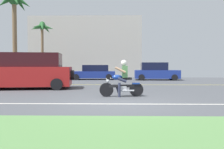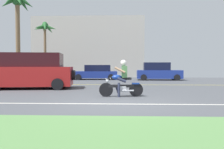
{
  "view_description": "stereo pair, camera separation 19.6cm",
  "coord_description": "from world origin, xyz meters",
  "px_view_note": "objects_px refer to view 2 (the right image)",
  "views": [
    {
      "loc": [
        -0.11,
        -7.65,
        1.29
      ],
      "look_at": [
        -0.33,
        2.58,
        0.91
      ],
      "focal_mm": 35.62,
      "sensor_mm": 36.0,
      "label": 1
    },
    {
      "loc": [
        0.08,
        -7.64,
        1.29
      ],
      "look_at": [
        -0.33,
        2.58,
        0.91
      ],
      "focal_mm": 35.62,
      "sensor_mm": 36.0,
      "label": 2
    }
  ],
  "objects_px": {
    "suv_nearby": "(30,72)",
    "palm_tree_1": "(45,31)",
    "palm_tree_0": "(17,9)",
    "parked_car_1": "(96,73)",
    "parked_car_2": "(158,72)",
    "parked_car_0": "(30,73)",
    "motorcyclist": "(121,81)"
  },
  "relations": [
    {
      "from": "parked_car_1",
      "to": "palm_tree_1",
      "type": "relative_size",
      "value": 0.76
    },
    {
      "from": "motorcyclist",
      "to": "suv_nearby",
      "type": "bearing_deg",
      "value": 148.8
    },
    {
      "from": "suv_nearby",
      "to": "palm_tree_1",
      "type": "bearing_deg",
      "value": 104.29
    },
    {
      "from": "palm_tree_0",
      "to": "palm_tree_1",
      "type": "height_order",
      "value": "palm_tree_0"
    },
    {
      "from": "motorcyclist",
      "to": "palm_tree_0",
      "type": "height_order",
      "value": "palm_tree_0"
    },
    {
      "from": "parked_car_0",
      "to": "palm_tree_1",
      "type": "xyz_separation_m",
      "value": [
        0.45,
        2.61,
        4.13
      ]
    },
    {
      "from": "suv_nearby",
      "to": "palm_tree_0",
      "type": "bearing_deg",
      "value": 118.29
    },
    {
      "from": "parked_car_0",
      "to": "parked_car_2",
      "type": "xyz_separation_m",
      "value": [
        11.61,
        1.33,
        0.08
      ]
    },
    {
      "from": "parked_car_2",
      "to": "parked_car_0",
      "type": "bearing_deg",
      "value": -173.46
    },
    {
      "from": "parked_car_0",
      "to": "palm_tree_0",
      "type": "relative_size",
      "value": 0.52
    },
    {
      "from": "motorcyclist",
      "to": "parked_car_2",
      "type": "distance_m",
      "value": 12.04
    },
    {
      "from": "motorcyclist",
      "to": "suv_nearby",
      "type": "distance_m",
      "value": 6.13
    },
    {
      "from": "parked_car_1",
      "to": "parked_car_2",
      "type": "relative_size",
      "value": 1.05
    },
    {
      "from": "motorcyclist",
      "to": "parked_car_1",
      "type": "height_order",
      "value": "motorcyclist"
    },
    {
      "from": "parked_car_2",
      "to": "palm_tree_0",
      "type": "distance_m",
      "value": 15.73
    },
    {
      "from": "motorcyclist",
      "to": "palm_tree_0",
      "type": "bearing_deg",
      "value": 128.69
    },
    {
      "from": "motorcyclist",
      "to": "palm_tree_0",
      "type": "distance_m",
      "value": 18.42
    },
    {
      "from": "suv_nearby",
      "to": "palm_tree_1",
      "type": "relative_size",
      "value": 0.89
    },
    {
      "from": "motorcyclist",
      "to": "palm_tree_0",
      "type": "relative_size",
      "value": 0.21
    },
    {
      "from": "parked_car_2",
      "to": "motorcyclist",
      "type": "bearing_deg",
      "value": -106.72
    },
    {
      "from": "parked_car_0",
      "to": "parked_car_2",
      "type": "relative_size",
      "value": 1.11
    },
    {
      "from": "parked_car_2",
      "to": "palm_tree_1",
      "type": "bearing_deg",
      "value": 173.48
    },
    {
      "from": "parked_car_1",
      "to": "palm_tree_1",
      "type": "distance_m",
      "value": 6.7
    },
    {
      "from": "parked_car_1",
      "to": "parked_car_0",
      "type": "bearing_deg",
      "value": -160.79
    },
    {
      "from": "suv_nearby",
      "to": "parked_car_2",
      "type": "height_order",
      "value": "suv_nearby"
    },
    {
      "from": "suv_nearby",
      "to": "parked_car_1",
      "type": "distance_m",
      "value": 9.43
    },
    {
      "from": "parked_car_0",
      "to": "palm_tree_1",
      "type": "relative_size",
      "value": 0.8
    },
    {
      "from": "parked_car_0",
      "to": "palm_tree_0",
      "type": "xyz_separation_m",
      "value": [
        -2.62,
        3.24,
        6.51
      ]
    },
    {
      "from": "motorcyclist",
      "to": "parked_car_0",
      "type": "height_order",
      "value": "motorcyclist"
    },
    {
      "from": "motorcyclist",
      "to": "parked_car_0",
      "type": "bearing_deg",
      "value": 128.6
    },
    {
      "from": "palm_tree_1",
      "to": "parked_car_1",
      "type": "bearing_deg",
      "value": -6.86
    },
    {
      "from": "palm_tree_0",
      "to": "palm_tree_1",
      "type": "bearing_deg",
      "value": -11.71
    }
  ]
}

